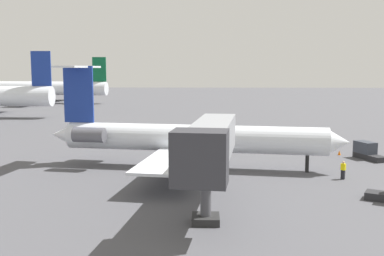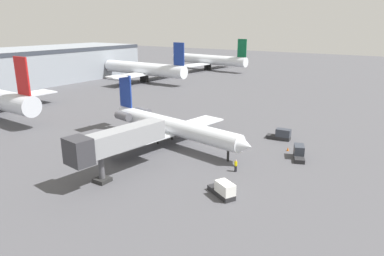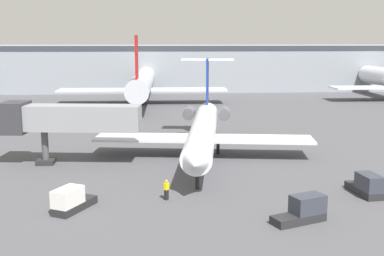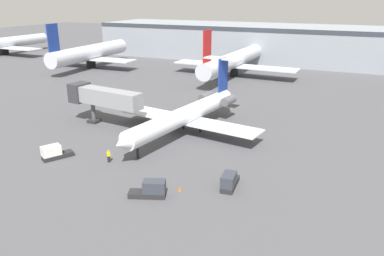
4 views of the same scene
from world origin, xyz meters
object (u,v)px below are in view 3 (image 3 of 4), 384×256
at_px(baggage_tug_lead, 71,201).
at_px(baggage_tug_trailing, 304,210).
at_px(parked_airliner_centre, 143,82).
at_px(regional_jet, 204,128).
at_px(ground_crew_marshaller, 166,190).
at_px(jet_bridge, 62,119).
at_px(traffic_cone_near, 322,205).
at_px(baggage_tug_spare, 367,186).

distance_m(baggage_tug_lead, baggage_tug_trailing, 17.18).
relative_size(baggage_tug_lead, parked_airliner_centre, 0.10).
xyz_separation_m(baggage_tug_lead, baggage_tug_trailing, (16.84, -3.38, 0.00)).
xyz_separation_m(regional_jet, baggage_tug_lead, (-11.74, -16.76, -2.29)).
xyz_separation_m(ground_crew_marshaller, baggage_tug_trailing, (9.61, -5.50, -0.02)).
distance_m(ground_crew_marshaller, baggage_tug_lead, 7.54).
relative_size(jet_bridge, baggage_tug_lead, 3.42).
bearing_deg(traffic_cone_near, parked_airliner_centre, 103.39).
height_order(regional_jet, baggage_tug_lead, regional_jet).
bearing_deg(regional_jet, baggage_tug_lead, -125.01).
distance_m(baggage_tug_lead, baggage_tug_spare, 23.93).
height_order(ground_crew_marshaller, baggage_tug_trailing, baggage_tug_trailing).
height_order(ground_crew_marshaller, baggage_tug_lead, baggage_tug_lead).
bearing_deg(ground_crew_marshaller, baggage_tug_lead, -163.70).
distance_m(baggage_tug_spare, parked_airliner_centre, 63.23).
relative_size(regional_jet, baggage_tug_lead, 7.28).
relative_size(regional_jet, traffic_cone_near, 55.49).
height_order(baggage_tug_spare, traffic_cone_near, baggage_tug_spare).
bearing_deg(jet_bridge, traffic_cone_near, -34.70).
bearing_deg(baggage_tug_spare, parked_airliner_centre, 108.24).
xyz_separation_m(jet_bridge, parked_airliner_centre, (7.17, 47.54, -0.46)).
bearing_deg(regional_jet, jet_bridge, -170.76).
bearing_deg(regional_jet, baggage_tug_trailing, -75.79).
bearing_deg(baggage_tug_spare, baggage_tug_lead, -175.37).
bearing_deg(baggage_tug_lead, regional_jet, 54.99).
xyz_separation_m(baggage_tug_spare, traffic_cone_near, (-4.80, -2.90, -0.56)).
distance_m(regional_jet, jet_bridge, 15.11).
xyz_separation_m(baggage_tug_lead, parked_airliner_centre, (4.09, 61.90, 3.49)).
relative_size(regional_jet, parked_airliner_centre, 0.76).
height_order(regional_jet, parked_airliner_centre, parked_airliner_centre).
xyz_separation_m(jet_bridge, baggage_tug_lead, (3.08, -14.35, -3.95)).
relative_size(regional_jet, jet_bridge, 2.13).
relative_size(regional_jet, ground_crew_marshaller, 18.06).
bearing_deg(jet_bridge, parked_airliner_centre, 81.42).
bearing_deg(parked_airliner_centre, regional_jet, -80.38).
xyz_separation_m(regional_jet, traffic_cone_near, (7.31, -17.74, -2.85)).
xyz_separation_m(jet_bridge, baggage_tug_spare, (26.93, -12.42, -3.95)).
bearing_deg(baggage_tug_trailing, ground_crew_marshaller, 150.22).
bearing_deg(baggage_tug_lead, baggage_tug_spare, 4.63).
bearing_deg(jet_bridge, ground_crew_marshaller, -49.87).
height_order(baggage_tug_trailing, baggage_tug_spare, same).
xyz_separation_m(traffic_cone_near, parked_airliner_centre, (-14.96, 62.87, 4.05)).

